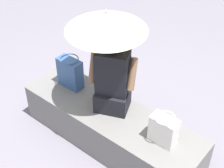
# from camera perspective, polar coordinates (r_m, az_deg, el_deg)

# --- Properties ---
(ground_plane) EXTENTS (14.00, 14.00, 0.00)m
(ground_plane) POSITION_cam_1_polar(r_m,az_deg,el_deg) (4.01, -0.08, -9.30)
(ground_plane) COLOR slate
(stone_bench) EXTENTS (2.06, 0.61, 0.45)m
(stone_bench) POSITION_cam_1_polar(r_m,az_deg,el_deg) (3.85, -0.08, -7.07)
(stone_bench) COLOR slate
(stone_bench) RESTS_ON ground
(person_seated) EXTENTS (0.51, 0.39, 0.90)m
(person_seated) POSITION_cam_1_polar(r_m,az_deg,el_deg) (3.50, 0.09, 0.91)
(person_seated) COLOR black
(person_seated) RESTS_ON stone_bench
(parasol) EXTENTS (0.77, 0.77, 1.10)m
(parasol) POSITION_cam_1_polar(r_m,az_deg,el_deg) (3.23, -0.94, 10.06)
(parasol) COLOR #B7B7BC
(parasol) RESTS_ON stone_bench
(handbag_black) EXTENTS (0.26, 0.19, 0.31)m
(handbag_black) POSITION_cam_1_polar(r_m,az_deg,el_deg) (3.34, 8.35, -7.32)
(handbag_black) COLOR silver
(handbag_black) RESTS_ON stone_bench
(tote_bag_canvas) EXTENTS (0.29, 0.21, 0.37)m
(tote_bag_canvas) POSITION_cam_1_polar(r_m,az_deg,el_deg) (3.95, -6.78, 1.85)
(tote_bag_canvas) COLOR #335184
(tote_bag_canvas) RESTS_ON stone_bench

